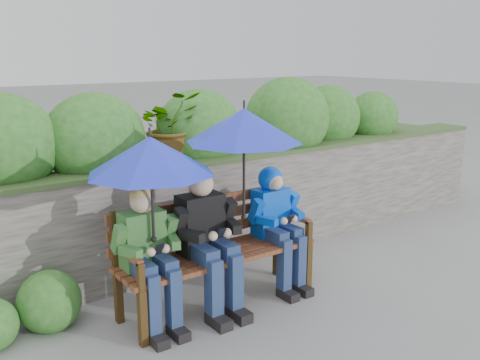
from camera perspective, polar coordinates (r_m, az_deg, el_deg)
ground at (r=4.67m, az=0.73°, el=-11.63°), size 60.00×60.00×0.00m
garden_backdrop at (r=5.78m, az=-8.66°, el=-0.51°), size 8.00×2.84×1.77m
park_bench at (r=4.29m, az=-2.84°, el=-6.89°), size 1.64×0.48×0.87m
boy_left at (r=3.92m, az=-9.73°, el=-7.47°), size 0.47×0.54×1.06m
boy_middle at (r=4.13m, az=-3.50°, el=-5.78°), size 0.52×0.60×1.13m
boy_right at (r=4.54m, az=3.93°, el=-3.93°), size 0.45×0.55×1.05m
umbrella_left at (r=3.72m, az=-9.53°, el=2.59°), size 0.90×0.90×0.82m
umbrella_right at (r=4.10m, az=0.43°, el=5.81°), size 0.91×0.91×0.95m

